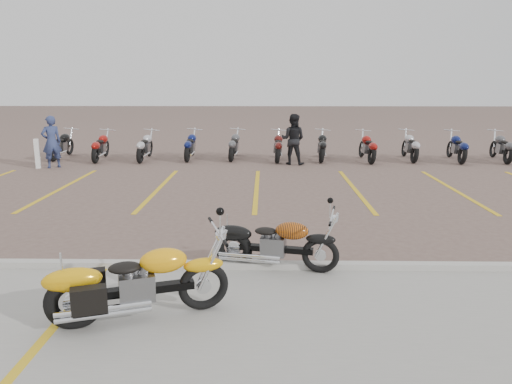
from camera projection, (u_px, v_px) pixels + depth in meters
The scene contains 11 objects.
ground at pixel (253, 232), 9.82m from camera, with size 100.00×100.00×0.00m, color #6F5A4F.
concrete_apron at pixel (243, 353), 5.43m from camera, with size 60.00×5.00×0.01m, color #9E9B93.
curb at pixel (250, 266), 7.86m from camera, with size 60.00×0.18×0.12m, color #ADAAA3.
parking_stripes at pixel (257, 189), 13.73m from camera, with size 38.00×5.50×0.01m, color gold, non-canonical shape.
apron_stripe at pixel (34, 351), 5.47m from camera, with size 0.12×5.00×0.00m, color gold.
yellow_cruiser at pixel (136, 285), 6.11m from camera, with size 2.15×0.86×0.92m.
flame_cruiser at pixel (273, 245), 7.78m from camera, with size 1.95×0.53×0.81m.
person_a at pixel (52, 142), 16.89m from camera, with size 0.65×0.42×1.77m, color navy.
person_b at pixel (293, 139), 17.58m from camera, with size 0.87×0.68×1.78m, color black.
bollard at pixel (37, 154), 16.86m from camera, with size 0.15×0.15×1.00m, color white.
bg_bike_row at pixel (343, 145), 18.65m from camera, with size 22.10×2.00×1.10m.
Camera 1 is at (0.23, -9.41, 2.91)m, focal length 35.00 mm.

